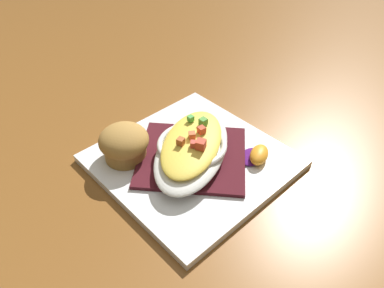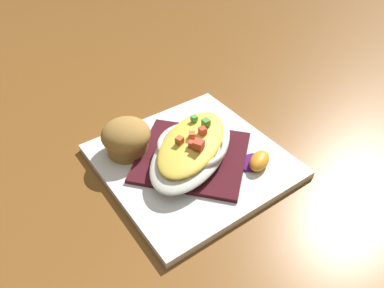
% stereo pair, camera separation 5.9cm
% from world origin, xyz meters
% --- Properties ---
extents(ground_plane, '(2.60, 2.60, 0.00)m').
position_xyz_m(ground_plane, '(0.00, 0.00, 0.00)').
color(ground_plane, brown).
extents(square_plate, '(0.29, 0.29, 0.01)m').
position_xyz_m(square_plate, '(0.00, 0.00, 0.01)').
color(square_plate, white).
rests_on(square_plate, ground_plane).
extents(folded_napkin, '(0.23, 0.23, 0.01)m').
position_xyz_m(folded_napkin, '(0.00, 0.00, 0.02)').
color(folded_napkin, '#44131B').
rests_on(folded_napkin, square_plate).
extents(gratin_dish, '(0.23, 0.20, 0.05)m').
position_xyz_m(gratin_dish, '(-0.00, 0.00, 0.04)').
color(gratin_dish, silver).
rests_on(gratin_dish, folded_napkin).
extents(muffin, '(0.08, 0.08, 0.06)m').
position_xyz_m(muffin, '(0.08, -0.07, 0.04)').
color(muffin, olive).
rests_on(muffin, square_plate).
extents(orange_garnish, '(0.06, 0.05, 0.02)m').
position_xyz_m(orange_garnish, '(-0.08, 0.07, 0.02)').
color(orange_garnish, '#4A1463').
rests_on(orange_garnish, square_plate).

